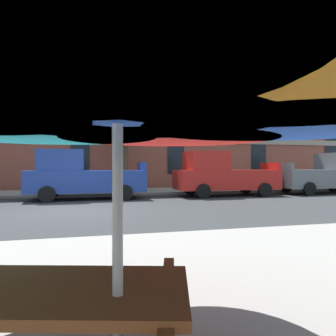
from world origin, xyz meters
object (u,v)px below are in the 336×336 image
Objects in this scene: patio_umbrella at (117,85)px; picnic_table at (36,334)px; pickup_gray at (326,175)px; street_tree_middle at (124,126)px; pickup_red at (222,175)px; pickup_blue at (82,176)px.

patio_umbrella reaches higher than picnic_table.
patio_umbrella is (-12.42, -12.70, 0.91)m from pickup_gray.
pickup_gray is 11.44m from street_tree_middle.
street_tree_middle reaches higher than patio_umbrella.
pickup_blue is at bearing 180.00° from pickup_red.
pickup_blue is 2.39× the size of picnic_table.
patio_umbrella is at bearing -96.20° from street_tree_middle.
picnic_table is (-6.73, -12.46, -0.54)m from pickup_red.
pickup_blue is 12.74m from patio_umbrella.
pickup_gray is 1.02× the size of street_tree_middle.
pickup_gray is 17.79m from patio_umbrella.
street_tree_middle is at bearing 83.80° from patio_umbrella.
pickup_blue is 1.02× the size of street_tree_middle.
picnic_table is at bearing -89.93° from pickup_blue.
pickup_blue is at bearing -126.76° from street_tree_middle.
patio_umbrella is at bearing -134.37° from pickup_gray.
pickup_red is 6.15m from pickup_gray.
pickup_blue is 4.52m from street_tree_middle.
patio_umbrella is at bearing -116.28° from pickup_red.
street_tree_middle is 2.33× the size of picnic_table.
pickup_red is at bearing 0.00° from pickup_blue.
patio_umbrella is (-6.27, -12.70, 0.91)m from pickup_red.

